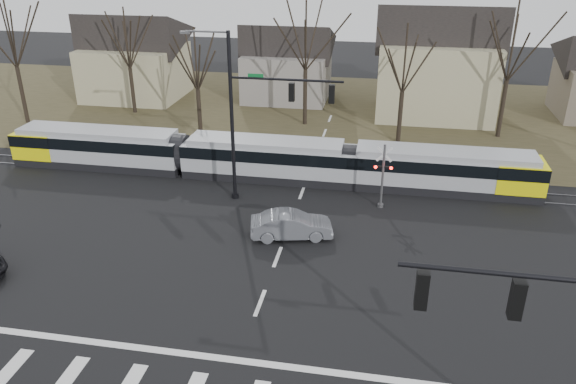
# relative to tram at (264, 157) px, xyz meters

# --- Properties ---
(ground) EXTENTS (140.00, 140.00, 0.00)m
(ground) POSITION_rel_tram_xyz_m (2.94, -16.00, -1.47)
(ground) COLOR black
(grass_verge) EXTENTS (140.00, 28.00, 0.01)m
(grass_verge) POSITION_rel_tram_xyz_m (2.94, 16.00, -1.47)
(grass_verge) COLOR #38331E
(grass_verge) RESTS_ON ground
(stop_line) EXTENTS (28.00, 0.35, 0.01)m
(stop_line) POSITION_rel_tram_xyz_m (2.94, -17.80, -1.47)
(stop_line) COLOR silver
(stop_line) RESTS_ON ground
(lane_dashes) EXTENTS (0.18, 30.00, 0.01)m
(lane_dashes) POSITION_rel_tram_xyz_m (2.94, -0.00, -1.47)
(lane_dashes) COLOR silver
(lane_dashes) RESTS_ON ground
(rail_pair) EXTENTS (90.00, 1.52, 0.06)m
(rail_pair) POSITION_rel_tram_xyz_m (2.94, -0.20, -1.44)
(rail_pair) COLOR #59595E
(rail_pair) RESTS_ON ground
(tram) EXTENTS (35.64, 2.65, 2.70)m
(tram) POSITION_rel_tram_xyz_m (0.00, 0.00, 0.00)
(tram) COLOR gray
(tram) RESTS_ON ground
(sedan) EXTENTS (3.53, 5.11, 1.45)m
(sedan) POSITION_rel_tram_xyz_m (3.28, -7.81, -0.74)
(sedan) COLOR slate
(sedan) RESTS_ON ground
(signal_pole_near_right) EXTENTS (6.72, 0.44, 8.00)m
(signal_pole_near_right) POSITION_rel_tram_xyz_m (13.05, -22.00, 3.69)
(signal_pole_near_right) COLOR black
(signal_pole_near_right) RESTS_ON ground
(signal_pole_far) EXTENTS (9.28, 0.44, 10.20)m
(signal_pole_far) POSITION_rel_tram_xyz_m (0.53, -3.50, 4.23)
(signal_pole_far) COLOR black
(signal_pole_far) RESTS_ON ground
(rail_crossing_signal) EXTENTS (1.08, 0.36, 4.00)m
(rail_crossing_signal) POSITION_rel_tram_xyz_m (7.94, -3.21, 0.41)
(rail_crossing_signal) COLOR #59595B
(rail_crossing_signal) RESTS_ON ground
(tree_row) EXTENTS (59.20, 7.20, 10.00)m
(tree_row) POSITION_rel_tram_xyz_m (4.94, 10.00, 3.53)
(tree_row) COLOR black
(tree_row) RESTS_ON ground
(house_a) EXTENTS (9.72, 8.64, 8.60)m
(house_a) POSITION_rel_tram_xyz_m (-17.06, 18.00, 2.99)
(house_a) COLOR tan
(house_a) RESTS_ON ground
(house_b) EXTENTS (8.64, 7.56, 7.65)m
(house_b) POSITION_rel_tram_xyz_m (-2.06, 20.00, 2.50)
(house_b) COLOR slate
(house_b) RESTS_ON ground
(house_c) EXTENTS (10.80, 8.64, 10.10)m
(house_c) POSITION_rel_tram_xyz_m (11.94, 17.00, 3.76)
(house_c) COLOR tan
(house_c) RESTS_ON ground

